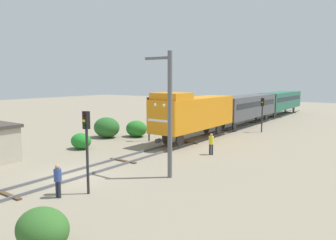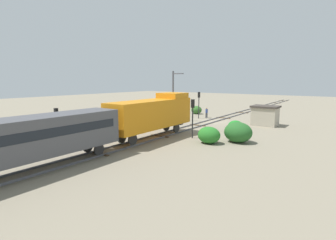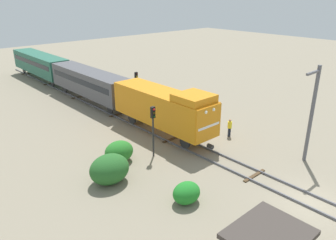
{
  "view_description": "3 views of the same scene",
  "coord_description": "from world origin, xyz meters",
  "px_view_note": "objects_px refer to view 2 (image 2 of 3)",
  "views": [
    {
      "loc": [
        16.07,
        -12.67,
        5.9
      ],
      "look_at": [
        0.66,
        9.0,
        2.59
      ],
      "focal_mm": 35.0,
      "sensor_mm": 36.0,
      "label": 1
    },
    {
      "loc": [
        -17.47,
        35.69,
        6.29
      ],
      "look_at": [
        -0.26,
        11.71,
        1.72
      ],
      "focal_mm": 28.0,
      "sensor_mm": 36.0,
      "label": 2
    },
    {
      "loc": [
        -18.32,
        -6.72,
        12.34
      ],
      "look_at": [
        -0.57,
        12.96,
        1.98
      ],
      "focal_mm": 35.0,
      "sensor_mm": 36.0,
      "label": 3
    }
  ],
  "objects_px": {
    "worker_by_signal": "(148,121)",
    "passenger_car_leading": "(25,137)",
    "traffic_signal_far": "(57,121)",
    "worker_near_track": "(207,112)",
    "locomotive": "(153,113)",
    "traffic_signal_near": "(199,100)",
    "catenary_mast": "(173,95)",
    "relay_hut": "(265,115)",
    "traffic_signal_mid": "(193,111)"
  },
  "relations": [
    {
      "from": "worker_by_signal",
      "to": "catenary_mast",
      "type": "height_order",
      "value": "catenary_mast"
    },
    {
      "from": "traffic_signal_mid",
      "to": "locomotive",
      "type": "bearing_deg",
      "value": 37.35
    },
    {
      "from": "traffic_signal_near",
      "to": "traffic_signal_mid",
      "type": "relative_size",
      "value": 1.02
    },
    {
      "from": "passenger_car_leading",
      "to": "traffic_signal_mid",
      "type": "height_order",
      "value": "traffic_signal_mid"
    },
    {
      "from": "locomotive",
      "to": "traffic_signal_far",
      "type": "xyz_separation_m",
      "value": [
        3.6,
        8.88,
        -0.09
      ]
    },
    {
      "from": "locomotive",
      "to": "traffic_signal_far",
      "type": "distance_m",
      "value": 9.58
    },
    {
      "from": "locomotive",
      "to": "worker_by_signal",
      "type": "xyz_separation_m",
      "value": [
        4.2,
        -4.26,
        -1.78
      ]
    },
    {
      "from": "passenger_car_leading",
      "to": "catenary_mast",
      "type": "bearing_deg",
      "value": -78.56
    },
    {
      "from": "traffic_signal_far",
      "to": "worker_by_signal",
      "type": "relative_size",
      "value": 2.26
    },
    {
      "from": "passenger_car_leading",
      "to": "traffic_signal_near",
      "type": "xyz_separation_m",
      "value": [
        3.2,
        -29.2,
        0.46
      ]
    },
    {
      "from": "traffic_signal_near",
      "to": "catenary_mast",
      "type": "distance_m",
      "value": 5.22
    },
    {
      "from": "passenger_car_leading",
      "to": "relay_hut",
      "type": "height_order",
      "value": "passenger_car_leading"
    },
    {
      "from": "traffic_signal_near",
      "to": "relay_hut",
      "type": "relative_size",
      "value": 1.23
    },
    {
      "from": "passenger_car_leading",
      "to": "traffic_signal_mid",
      "type": "bearing_deg",
      "value": -102.05
    },
    {
      "from": "traffic_signal_far",
      "to": "catenary_mast",
      "type": "height_order",
      "value": "catenary_mast"
    },
    {
      "from": "traffic_signal_mid",
      "to": "passenger_car_leading",
      "type": "bearing_deg",
      "value": 77.95
    },
    {
      "from": "catenary_mast",
      "to": "passenger_car_leading",
      "type": "bearing_deg",
      "value": 101.44
    },
    {
      "from": "traffic_signal_mid",
      "to": "worker_by_signal",
      "type": "relative_size",
      "value": 2.48
    },
    {
      "from": "traffic_signal_near",
      "to": "worker_by_signal",
      "type": "bearing_deg",
      "value": 85.07
    },
    {
      "from": "locomotive",
      "to": "traffic_signal_mid",
      "type": "xyz_separation_m",
      "value": [
        -3.4,
        -2.59,
        0.15
      ]
    },
    {
      "from": "worker_by_signal",
      "to": "catenary_mast",
      "type": "relative_size",
      "value": 0.23
    },
    {
      "from": "traffic_signal_mid",
      "to": "relay_hut",
      "type": "height_order",
      "value": "traffic_signal_mid"
    },
    {
      "from": "traffic_signal_far",
      "to": "worker_near_track",
      "type": "bearing_deg",
      "value": -92.65
    },
    {
      "from": "locomotive",
      "to": "traffic_signal_far",
      "type": "bearing_deg",
      "value": 67.93
    },
    {
      "from": "passenger_car_leading",
      "to": "traffic_signal_far",
      "type": "xyz_separation_m",
      "value": [
        3.6,
        -4.46,
        0.16
      ]
    },
    {
      "from": "traffic_signal_near",
      "to": "traffic_signal_far",
      "type": "distance_m",
      "value": 24.75
    },
    {
      "from": "traffic_signal_near",
      "to": "traffic_signal_far",
      "type": "bearing_deg",
      "value": 89.07
    },
    {
      "from": "locomotive",
      "to": "passenger_car_leading",
      "type": "xyz_separation_m",
      "value": [
        0.0,
        13.34,
        -0.25
      ]
    },
    {
      "from": "worker_near_track",
      "to": "traffic_signal_near",
      "type": "bearing_deg",
      "value": 6.34
    },
    {
      "from": "locomotive",
      "to": "catenary_mast",
      "type": "height_order",
      "value": "catenary_mast"
    },
    {
      "from": "traffic_signal_far",
      "to": "worker_by_signal",
      "type": "height_order",
      "value": "traffic_signal_far"
    },
    {
      "from": "traffic_signal_mid",
      "to": "worker_by_signal",
      "type": "xyz_separation_m",
      "value": [
        7.6,
        -1.66,
        -1.93
      ]
    },
    {
      "from": "traffic_signal_near",
      "to": "worker_near_track",
      "type": "distance_m",
      "value": 2.48
    },
    {
      "from": "locomotive",
      "to": "relay_hut",
      "type": "relative_size",
      "value": 3.31
    },
    {
      "from": "relay_hut",
      "to": "traffic_signal_far",
      "type": "bearing_deg",
      "value": 65.41
    },
    {
      "from": "catenary_mast",
      "to": "traffic_signal_near",
      "type": "bearing_deg",
      "value": -109.83
    },
    {
      "from": "worker_by_signal",
      "to": "relay_hut",
      "type": "distance_m",
      "value": 16.15
    },
    {
      "from": "worker_near_track",
      "to": "worker_by_signal",
      "type": "relative_size",
      "value": 1.0
    },
    {
      "from": "locomotive",
      "to": "worker_near_track",
      "type": "relative_size",
      "value": 6.82
    },
    {
      "from": "locomotive",
      "to": "traffic_signal_near",
      "type": "relative_size",
      "value": 2.69
    },
    {
      "from": "locomotive",
      "to": "traffic_signal_near",
      "type": "height_order",
      "value": "locomotive"
    },
    {
      "from": "traffic_signal_far",
      "to": "worker_by_signal",
      "type": "bearing_deg",
      "value": -87.39
    },
    {
      "from": "traffic_signal_near",
      "to": "worker_by_signal",
      "type": "relative_size",
      "value": 2.53
    },
    {
      "from": "traffic_signal_mid",
      "to": "traffic_signal_far",
      "type": "distance_m",
      "value": 13.44
    },
    {
      "from": "traffic_signal_near",
      "to": "traffic_signal_far",
      "type": "relative_size",
      "value": 1.12
    },
    {
      "from": "catenary_mast",
      "to": "relay_hut",
      "type": "xyz_separation_m",
      "value": [
        -12.44,
        -4.33,
        -2.63
      ]
    },
    {
      "from": "passenger_car_leading",
      "to": "catenary_mast",
      "type": "distance_m",
      "value": 24.92
    },
    {
      "from": "passenger_car_leading",
      "to": "relay_hut",
      "type": "xyz_separation_m",
      "value": [
        -7.5,
        -28.71,
        -1.13
      ]
    },
    {
      "from": "worker_by_signal",
      "to": "passenger_car_leading",
      "type": "bearing_deg",
      "value": 99.79
    },
    {
      "from": "passenger_car_leading",
      "to": "traffic_signal_near",
      "type": "height_order",
      "value": "traffic_signal_near"
    }
  ]
}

